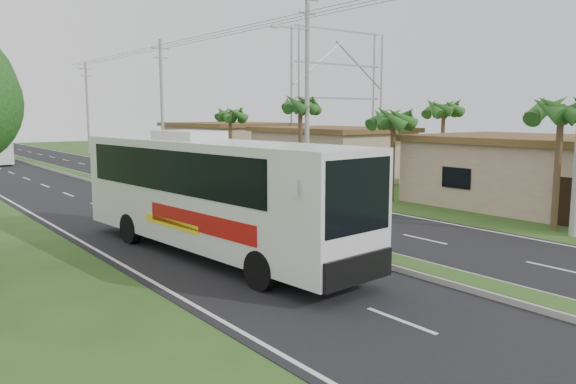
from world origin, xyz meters
TOP-DOWN VIEW (x-y plane):
  - ground at (0.00, 0.00)m, footprint 180.00×180.00m
  - road_asphalt at (0.00, 20.00)m, footprint 14.00×160.00m
  - median_strip at (0.00, 20.00)m, footprint 1.20×160.00m
  - lane_edge_left at (-6.70, 20.00)m, footprint 0.12×160.00m
  - lane_edge_right at (6.70, 20.00)m, footprint 0.12×160.00m
  - shop_near at (14.00, 6.00)m, footprint 8.60×12.60m
  - shop_mid at (14.00, 22.00)m, footprint 7.60×10.60m
  - shop_far at (14.00, 36.00)m, footprint 8.60×11.60m
  - palm_verge_a at (9.00, 3.00)m, footprint 2.40×2.40m
  - palm_verge_b at (9.40, 12.00)m, footprint 2.40×2.40m
  - palm_verge_c at (8.80, 19.00)m, footprint 2.40×2.40m
  - palm_verge_d at (9.30, 28.00)m, footprint 2.40×2.40m
  - palm_behind_shop at (17.50, 15.00)m, footprint 2.40×2.40m
  - utility_pole_b at (8.47, 18.00)m, footprint 3.20×0.28m
  - utility_pole_c at (8.50, 38.00)m, footprint 1.60×0.28m
  - utility_pole_d at (8.50, 58.00)m, footprint 1.60×0.28m
  - billboard_lattice at (22.00, 30.00)m, footprint 10.18×1.18m
  - coach_bus_main at (-3.89, 7.85)m, footprint 3.68×12.71m
  - motorcyclist at (-0.88, 7.05)m, footprint 1.70×1.08m

SIDE VIEW (x-z plane):
  - ground at x=0.00m, z-range 0.00..0.00m
  - lane_edge_left at x=-6.70m, z-range 0.00..0.00m
  - lane_edge_right at x=6.70m, z-range 0.00..0.00m
  - road_asphalt at x=0.00m, z-range 0.00..0.02m
  - median_strip at x=0.00m, z-range 0.01..0.20m
  - motorcyclist at x=-0.88m, z-range -0.30..2.05m
  - shop_near at x=14.00m, z-range 0.02..3.54m
  - shop_mid at x=14.00m, z-range 0.02..3.69m
  - shop_far at x=14.00m, z-range 0.02..3.84m
  - coach_bus_main at x=-3.89m, z-range 0.20..4.26m
  - palm_verge_b at x=9.40m, z-range 1.83..6.88m
  - palm_verge_d at x=9.30m, z-range 1.92..7.17m
  - palm_verge_a at x=9.00m, z-range 2.02..7.47m
  - palm_behind_shop at x=17.50m, z-range 2.11..7.76m
  - palm_verge_c at x=8.80m, z-range 2.20..8.05m
  - utility_pole_d at x=8.50m, z-range 0.17..10.67m
  - utility_pole_c at x=8.50m, z-range 0.17..11.17m
  - utility_pole_b at x=8.47m, z-range 0.26..12.26m
  - billboard_lattice at x=22.00m, z-range 0.79..12.86m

